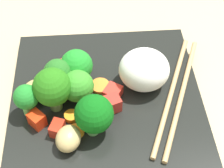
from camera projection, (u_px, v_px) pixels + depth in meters
The scene contains 21 objects.
ground_plane at pixel (107, 107), 52.26cm from camera, with size 110.00×110.00×2.00cm, color tan.
square_plate at pixel (106, 100), 50.84cm from camera, with size 28.20×28.20×1.72cm, color black.
rice_mound at pixel (144, 70), 49.42cm from camera, with size 7.49×6.95×6.18cm, color white.
broccoli_floret_0 at pixel (76, 66), 49.51cm from camera, with size 4.83×4.83×5.92cm.
broccoli_floret_1 at pixel (78, 87), 47.14cm from camera, with size 4.60×4.60×5.77cm.
broccoli_floret_2 at pixel (52, 88), 45.56cm from camera, with size 5.36×5.36×7.29cm.
broccoli_floret_3 at pixel (58, 75), 48.02cm from camera, with size 4.08×4.08×6.16cm.
broccoli_floret_4 at pixel (26, 98), 45.73cm from camera, with size 3.51×3.51×5.35cm.
broccoli_floret_5 at pixel (94, 114), 43.69cm from camera, with size 5.21×5.21×6.41cm.
carrot_slice_0 at pixel (76, 131), 45.97cm from camera, with size 2.37×2.37×0.45cm, color orange.
carrot_slice_1 at pixel (100, 86), 51.09cm from camera, with size 2.88×2.88×0.55cm, color orange.
carrot_slice_2 at pixel (92, 112), 47.96cm from camera, with size 2.95×2.95×0.59cm, color orange.
carrot_slice_3 at pixel (71, 116), 47.41cm from camera, with size 2.00×2.00×0.75cm, color orange.
pepper_chunk_0 at pixel (113, 93), 49.52cm from camera, with size 2.26×2.46×1.63cm, color red.
pepper_chunk_1 at pixel (111, 104), 47.77cm from camera, with size 2.62×2.02×2.33cm, color red.
pepper_chunk_2 at pixel (57, 128), 45.42cm from camera, with size 2.18×1.61×1.91cm, color red.
pepper_chunk_3 at pixel (37, 120), 46.13cm from camera, with size 2.14×1.77×2.25cm, color red.
pepper_chunk_4 at pixel (62, 73), 51.64cm from camera, with size 3.16×2.99×2.19cm, color red.
chicken_piece_0 at pixel (68, 139), 43.76cm from camera, with size 3.86×3.27×3.04cm, color tan.
chicken_piece_1 at pixel (36, 90), 49.53cm from camera, with size 3.88×3.66×2.24cm, color tan.
chopstick_pair at pixel (177, 93), 50.05cm from camera, with size 22.42×10.60×0.73cm.
Camera 1 is at (30.86, -0.79, 41.33)cm, focal length 54.06 mm.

